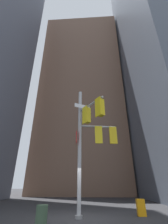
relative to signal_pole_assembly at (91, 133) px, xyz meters
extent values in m
plane|color=#2D2D30|center=(-0.74, 0.27, -4.56)|extent=(120.00, 120.00, 0.00)
cube|color=brown|center=(-2.22, 23.47, 14.80)|extent=(16.33, 16.33, 38.73)
cylinder|color=#B2B2B5|center=(-0.74, 0.27, -0.68)|extent=(0.22, 0.22, 7.76)
cylinder|color=gray|center=(-0.74, 0.27, -4.48)|extent=(0.40, 0.40, 0.16)
cylinder|color=#B2B2B5|center=(0.00, -0.69, 1.64)|extent=(1.57, 2.00, 0.12)
cylinder|color=#B2B2B5|center=(0.45, 0.48, 0.58)|extent=(2.40, 0.55, 0.12)
cube|color=yellow|center=(-0.38, -0.52, 1.04)|extent=(0.31, 0.40, 1.14)
cube|color=yellow|center=(-0.22, -0.40, 1.04)|extent=(0.48, 0.48, 1.00)
cylinder|color=#360605|center=(-0.07, -0.28, 1.39)|extent=(0.17, 0.20, 0.20)
cube|color=black|center=(-0.06, -0.28, 1.51)|extent=(0.19, 0.22, 0.02)
cylinder|color=yellow|center=(-0.07, -0.28, 1.04)|extent=(0.17, 0.20, 0.20)
cube|color=black|center=(-0.06, -0.28, 1.16)|extent=(0.19, 0.22, 0.02)
cylinder|color=#06311C|center=(-0.07, -0.28, 0.69)|extent=(0.17, 0.20, 0.20)
cube|color=black|center=(-0.06, -0.28, 0.81)|extent=(0.19, 0.22, 0.02)
cube|color=yellow|center=(0.43, -1.58, 1.04)|extent=(0.31, 0.40, 1.14)
cube|color=yellow|center=(0.58, -1.46, 1.04)|extent=(0.48, 0.48, 1.00)
cylinder|color=#360605|center=(0.74, -1.34, 1.39)|extent=(0.17, 0.20, 0.20)
cube|color=black|center=(0.75, -1.34, 1.51)|extent=(0.19, 0.22, 0.02)
cylinder|color=yellow|center=(0.74, -1.34, 1.04)|extent=(0.17, 0.20, 0.20)
cube|color=black|center=(0.75, -1.34, 1.16)|extent=(0.19, 0.22, 0.02)
cylinder|color=#06311C|center=(0.74, -1.34, 0.69)|extent=(0.17, 0.20, 0.20)
cube|color=black|center=(0.75, -1.34, 0.81)|extent=(0.19, 0.22, 0.02)
cube|color=yellow|center=(0.48, 0.30, -0.02)|extent=(0.48, 0.11, 1.14)
cube|color=yellow|center=(0.45, 0.48, -0.02)|extent=(0.39, 0.39, 1.00)
cylinder|color=red|center=(0.41, 0.68, 0.33)|extent=(0.21, 0.09, 0.20)
cube|color=black|center=(0.41, 0.69, 0.45)|extent=(0.23, 0.11, 0.02)
cylinder|color=#3C2C06|center=(0.41, 0.68, -0.02)|extent=(0.21, 0.09, 0.20)
cube|color=black|center=(0.41, 0.69, 0.10)|extent=(0.23, 0.11, 0.02)
cylinder|color=#06311C|center=(0.41, 0.68, -0.37)|extent=(0.21, 0.09, 0.20)
cube|color=black|center=(0.41, 0.69, -0.25)|extent=(0.23, 0.11, 0.02)
cube|color=gold|center=(1.43, 0.47, -0.02)|extent=(0.48, 0.11, 1.14)
cube|color=gold|center=(1.40, 0.65, -0.02)|extent=(0.39, 0.39, 1.00)
cylinder|color=red|center=(1.36, 0.85, 0.33)|extent=(0.21, 0.09, 0.20)
cube|color=black|center=(1.36, 0.86, 0.45)|extent=(0.23, 0.11, 0.02)
cylinder|color=#3C2C06|center=(1.36, 0.85, -0.02)|extent=(0.21, 0.09, 0.20)
cube|color=black|center=(1.36, 0.86, 0.10)|extent=(0.23, 0.11, 0.02)
cylinder|color=#06311C|center=(1.36, 0.85, -0.37)|extent=(0.21, 0.09, 0.20)
cube|color=black|center=(1.36, 0.86, -0.25)|extent=(0.23, 0.11, 0.02)
cube|color=white|center=(-0.56, -0.03, 1.87)|extent=(0.99, 0.60, 0.28)
cube|color=#19479E|center=(-0.56, -0.03, 1.87)|extent=(0.95, 0.58, 0.24)
cube|color=red|center=(-0.95, 0.23, -0.20)|extent=(0.13, 0.63, 0.80)
cube|color=white|center=(-0.95, 0.23, -0.20)|extent=(0.12, 0.59, 0.76)
cube|color=orange|center=(2.77, 1.24, -4.13)|extent=(0.44, 0.36, 0.86)
cube|color=black|center=(3.00, 1.24, -3.96)|extent=(0.01, 0.29, 0.31)
cylinder|color=#3F593F|center=(-2.13, -1.75, -4.15)|extent=(0.49, 0.49, 0.83)
camera|label=1|loc=(0.15, -9.41, -2.93)|focal=24.95mm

